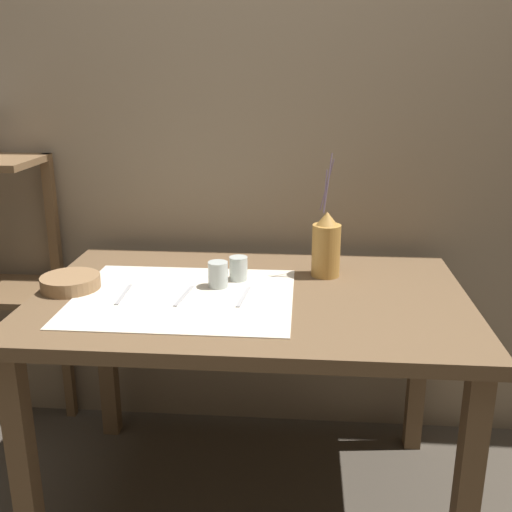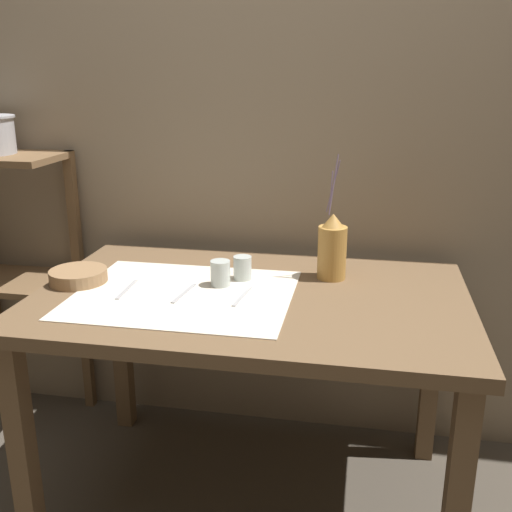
% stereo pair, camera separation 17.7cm
% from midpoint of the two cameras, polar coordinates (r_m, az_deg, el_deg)
% --- Properties ---
extents(ground_plane, '(12.00, 12.00, 0.00)m').
position_cam_midpoint_polar(ground_plane, '(2.19, 2.03, -22.15)').
color(ground_plane, '#473F35').
extents(stone_wall_back, '(7.00, 0.06, 2.40)m').
position_cam_midpoint_polar(stone_wall_back, '(2.22, 4.48, 12.29)').
color(stone_wall_back, gray).
rests_on(stone_wall_back, ground_plane).
extents(wooden_table, '(1.30, 0.83, 0.75)m').
position_cam_midpoint_polar(wooden_table, '(1.85, 2.25, -6.27)').
color(wooden_table, brown).
rests_on(wooden_table, ground_plane).
extents(wooden_shelf_unit, '(0.44, 0.31, 1.10)m').
position_cam_midpoint_polar(wooden_shelf_unit, '(2.47, -20.01, 1.29)').
color(wooden_shelf_unit, brown).
rests_on(wooden_shelf_unit, ground_plane).
extents(linen_cloth, '(0.65, 0.53, 0.00)m').
position_cam_midpoint_polar(linen_cloth, '(1.81, -4.12, -3.68)').
color(linen_cloth, beige).
rests_on(linen_cloth, wooden_table).
extents(pitcher_with_flowers, '(0.09, 0.09, 0.40)m').
position_cam_midpoint_polar(pitcher_with_flowers, '(1.94, 9.87, 0.67)').
color(pitcher_with_flowers, '#B7843D').
rests_on(pitcher_with_flowers, wooden_table).
extents(wooden_bowl, '(0.18, 0.18, 0.04)m').
position_cam_midpoint_polar(wooden_bowl, '(1.95, -14.11, -1.92)').
color(wooden_bowl, '#8E6B47').
rests_on(wooden_bowl, wooden_table).
extents(glass_tumbler_near, '(0.06, 0.06, 0.08)m').
position_cam_midpoint_polar(glass_tumbler_near, '(1.86, -0.70, -1.69)').
color(glass_tumbler_near, '#B7C1BC').
rests_on(glass_tumbler_near, wooden_table).
extents(glass_tumbler_far, '(0.06, 0.06, 0.08)m').
position_cam_midpoint_polar(glass_tumbler_far, '(1.91, 1.35, -1.18)').
color(glass_tumbler_far, '#B7C1BC').
rests_on(glass_tumbler_far, wooden_table).
extents(knife_center, '(0.02, 0.16, 0.00)m').
position_cam_midpoint_polar(knife_center, '(1.85, -9.57, -3.21)').
color(knife_center, '#A8A8AD').
rests_on(knife_center, wooden_table).
extents(fork_inner, '(0.03, 0.16, 0.00)m').
position_cam_midpoint_polar(fork_inner, '(1.80, -4.10, -3.61)').
color(fork_inner, '#A8A8AD').
rests_on(fork_inner, wooden_table).
extents(fork_outer, '(0.03, 0.16, 0.00)m').
position_cam_midpoint_polar(fork_outer, '(1.78, 1.53, -3.90)').
color(fork_outer, '#A8A8AD').
rests_on(fork_outer, wooden_table).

